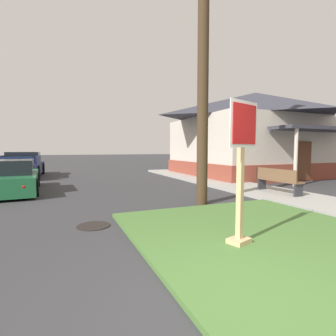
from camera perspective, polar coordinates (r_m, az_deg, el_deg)
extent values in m
plane|color=#333335|center=(3.03, 17.48, -28.93)|extent=(160.00, 160.00, 0.00)
cube|color=#477033|center=(5.12, 22.61, -14.44)|extent=(4.71, 5.69, 0.08)
cube|color=#9E9B93|center=(11.01, 17.53, -4.32)|extent=(2.20, 19.71, 0.12)
cube|color=tan|center=(4.41, 15.62, -1.55)|extent=(0.11, 0.11, 2.28)
cube|color=tan|center=(4.65, 15.35, -15.16)|extent=(0.43, 0.38, 0.08)
cube|color=white|center=(4.38, 16.40, 9.24)|extent=(0.71, 0.24, 0.75)
cube|color=red|center=(4.37, 16.56, 9.25)|extent=(0.61, 0.21, 0.64)
cylinder|color=black|center=(5.90, -16.08, -12.14)|extent=(0.70, 0.70, 0.02)
cube|color=#1E6038|center=(11.55, -31.11, -2.59)|extent=(1.97, 4.50, 0.64)
cube|color=black|center=(11.28, -31.32, 0.11)|extent=(1.60, 2.11, 0.56)
cylinder|color=black|center=(12.86, -26.90, -2.26)|extent=(0.25, 0.63, 0.62)
cylinder|color=black|center=(10.15, -27.21, -3.87)|extent=(0.25, 0.63, 0.62)
sphere|color=white|center=(13.73, -32.43, -1.41)|extent=(0.14, 0.14, 0.14)
sphere|color=white|center=(13.64, -28.10, -1.28)|extent=(0.14, 0.14, 0.14)
sphere|color=red|center=(9.36, -29.19, -3.60)|extent=(0.12, 0.12, 0.12)
cube|color=#19234C|center=(17.56, -29.48, -0.13)|extent=(2.11, 5.42, 0.68)
cube|color=black|center=(18.28, -29.22, 2.04)|extent=(1.80, 1.43, 0.68)
cube|color=#19234C|center=(16.48, -26.71, 1.67)|extent=(0.14, 2.26, 0.44)
cube|color=#19234C|center=(14.92, -30.97, 1.31)|extent=(1.81, 0.13, 0.44)
cylinder|color=black|center=(19.31, -31.57, -0.22)|extent=(0.27, 0.76, 0.76)
cylinder|color=black|center=(19.07, -25.97, -0.07)|extent=(0.27, 0.76, 0.76)
cylinder|color=black|center=(15.86, -26.89, -0.88)|extent=(0.27, 0.76, 0.76)
cube|color=brown|center=(9.88, 23.20, -2.49)|extent=(0.40, 1.80, 0.06)
cube|color=brown|center=(9.73, 22.50, -1.27)|extent=(0.05, 1.80, 0.38)
cube|color=#2D2D33|center=(9.37, 26.75, -4.40)|extent=(0.36, 0.06, 0.41)
cube|color=#2D2D33|center=(10.49, 19.97, -3.33)|extent=(0.36, 0.06, 0.41)
cylinder|color=#42301E|center=(8.32, 7.77, 25.33)|extent=(0.33, 0.33, 9.31)
cube|color=brown|center=(17.61, 18.41, 0.05)|extent=(8.91, 7.39, 0.90)
cube|color=beige|center=(17.58, 18.54, 5.76)|extent=(8.73, 7.24, 2.61)
pyramid|color=#33333D|center=(17.78, 18.71, 12.74)|extent=(9.36, 7.76, 1.72)
cube|color=#33333D|center=(14.57, 30.08, 7.47)|extent=(4.90, 1.40, 0.16)
cylinder|color=beige|center=(12.64, 26.31, 2.22)|extent=(0.16, 0.16, 2.63)
cube|color=brown|center=(14.97, 27.80, 1.39)|extent=(0.90, 0.06, 2.00)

